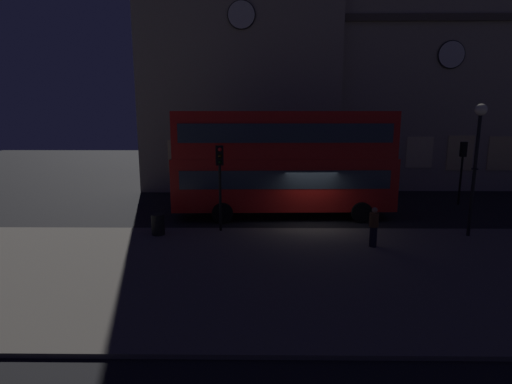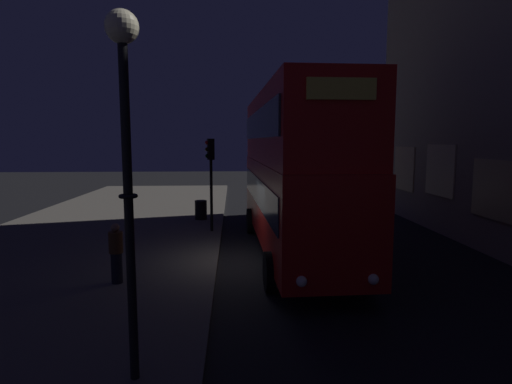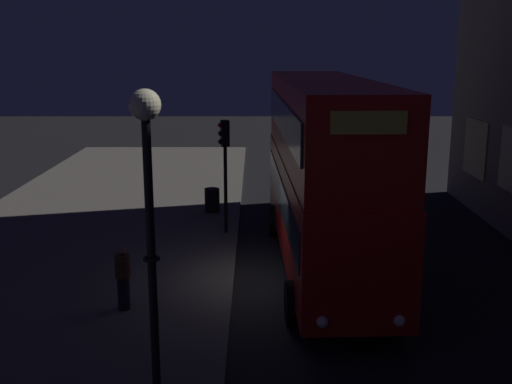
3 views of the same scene
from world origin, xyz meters
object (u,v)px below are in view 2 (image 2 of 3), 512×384
at_px(street_lamp, 125,121).
at_px(litter_bin, 201,210).
at_px(double_decker_bus, 293,165).
at_px(pedestrian, 116,253).
at_px(traffic_light_near_kerb, 211,165).

relative_size(street_lamp, litter_bin, 6.19).
xyz_separation_m(double_decker_bus, street_lamp, (7.76, -3.59, 1.11)).
bearing_deg(pedestrian, traffic_light_near_kerb, 79.66).
height_order(double_decker_bus, pedestrian, double_decker_bus).
height_order(traffic_light_near_kerb, litter_bin, traffic_light_near_kerb).
distance_m(double_decker_bus, pedestrian, 6.39).
bearing_deg(double_decker_bus, street_lamp, -26.69).
xyz_separation_m(double_decker_bus, litter_bin, (-5.58, -3.58, -2.43)).
height_order(pedestrian, litter_bin, pedestrian).
height_order(traffic_light_near_kerb, pedestrian, traffic_light_near_kerb).
relative_size(traffic_light_near_kerb, pedestrian, 2.39).
xyz_separation_m(double_decker_bus, traffic_light_near_kerb, (-2.93, -2.95, -0.14)).
distance_m(double_decker_bus, litter_bin, 7.05).
bearing_deg(traffic_light_near_kerb, street_lamp, -16.68).
distance_m(traffic_light_near_kerb, street_lamp, 10.78).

